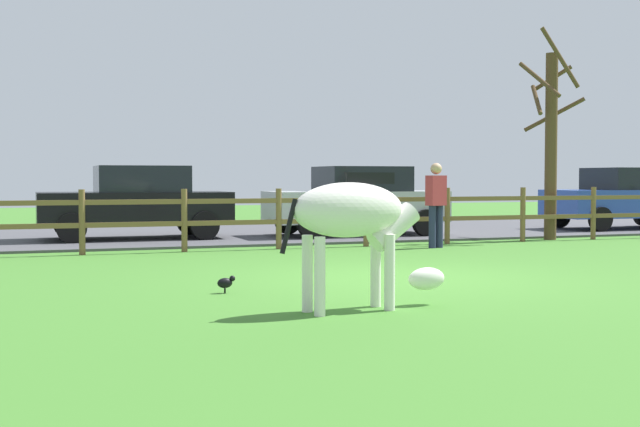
% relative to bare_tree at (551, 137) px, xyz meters
% --- Properties ---
extents(ground_plane, '(60.00, 60.00, 0.00)m').
position_rel_bare_tree_xyz_m(ground_plane, '(-6.14, -5.27, -2.23)').
color(ground_plane, '#3D7528').
extents(parking_asphalt, '(28.00, 7.40, 0.05)m').
position_rel_bare_tree_xyz_m(parking_asphalt, '(-6.14, 4.03, -2.21)').
color(parking_asphalt, '#47474C').
rests_on(parking_asphalt, ground_plane).
extents(paddock_fence, '(21.80, 0.11, 1.15)m').
position_rel_bare_tree_xyz_m(paddock_fence, '(-6.30, -0.27, -1.58)').
color(paddock_fence, brown).
rests_on(paddock_fence, ground_plane).
extents(bare_tree, '(1.65, 1.65, 4.55)m').
position_rel_bare_tree_xyz_m(bare_tree, '(0.00, 0.00, 0.00)').
color(bare_tree, '#513A23').
rests_on(bare_tree, ground_plane).
extents(zebra, '(1.93, 0.62, 1.41)m').
position_rel_bare_tree_xyz_m(zebra, '(-7.75, -7.66, -1.31)').
color(zebra, white).
rests_on(zebra, ground_plane).
extents(crow_on_grass, '(0.21, 0.10, 0.20)m').
position_rel_bare_tree_xyz_m(crow_on_grass, '(-8.70, -5.94, -2.11)').
color(crow_on_grass, black).
rests_on(crow_on_grass, ground_plane).
extents(parked_car_blue, '(4.03, 1.95, 1.56)m').
position_rel_bare_tree_xyz_m(parked_car_blue, '(3.75, 2.09, -1.39)').
color(parked_car_blue, '#2D4CAD').
rests_on(parked_car_blue, parking_asphalt).
extents(parked_car_silver, '(4.01, 1.90, 1.56)m').
position_rel_bare_tree_xyz_m(parked_car_silver, '(-3.68, 2.15, -1.39)').
color(parked_car_silver, '#B7BABF').
rests_on(parked_car_silver, parking_asphalt).
extents(parked_car_black, '(4.02, 1.91, 1.56)m').
position_rel_bare_tree_xyz_m(parked_car_black, '(-8.56, 2.72, -1.39)').
color(parked_car_black, black).
rests_on(parked_car_black, parking_asphalt).
extents(visitor_near_fence, '(0.40, 0.30, 1.64)m').
position_rel_bare_tree_xyz_m(visitor_near_fence, '(-3.37, -1.08, -1.33)').
color(visitor_near_fence, '#232847').
rests_on(visitor_near_fence, ground_plane).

